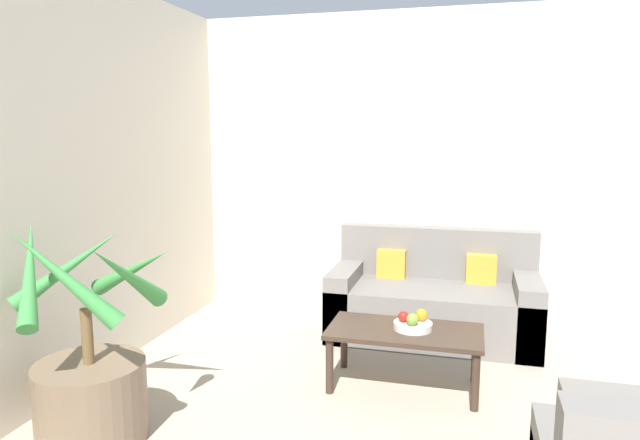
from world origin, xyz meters
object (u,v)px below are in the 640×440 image
object	(u,v)px
potted_palm	(90,378)
apple_red	(404,317)
apple_green	(412,319)
fruit_bowl	(413,326)
orange_fruit	(421,315)
sofa_loveseat	(433,302)
coffee_table	(405,337)

from	to	relation	value
potted_palm	apple_red	bearing A→B (deg)	35.13
apple_red	apple_green	xyz separation A→B (m)	(0.06, -0.05, 0.00)
fruit_bowl	orange_fruit	size ratio (longest dim) A/B	3.17
sofa_loveseat	potted_palm	bearing A→B (deg)	-128.65
sofa_loveseat	apple_green	xyz separation A→B (m)	(-0.06, -1.06, 0.19)
coffee_table	apple_red	xyz separation A→B (m)	(-0.01, 0.01, 0.14)
orange_fruit	apple_green	bearing A→B (deg)	-113.95
orange_fruit	coffee_table	bearing A→B (deg)	-147.91
apple_red	apple_green	distance (m)	0.08
fruit_bowl	apple_green	world-z (taller)	apple_green
fruit_bowl	apple_green	bearing A→B (deg)	-88.01
potted_palm	coffee_table	world-z (taller)	potted_palm
apple_green	orange_fruit	distance (m)	0.12
apple_red	orange_fruit	xyz separation A→B (m)	(0.11, 0.05, 0.00)
coffee_table	orange_fruit	world-z (taller)	orange_fruit
potted_palm	orange_fruit	bearing A→B (deg)	34.51
coffee_table	fruit_bowl	xyz separation A→B (m)	(0.05, 0.02, 0.08)
potted_palm	apple_red	size ratio (longest dim) A/B	17.45
potted_palm	coffee_table	size ratio (longest dim) A/B	1.25
fruit_bowl	apple_green	size ratio (longest dim) A/B	3.22
coffee_table	apple_red	bearing A→B (deg)	138.53
sofa_loveseat	apple_red	distance (m)	1.03
orange_fruit	apple_red	bearing A→B (deg)	-155.15
sofa_loveseat	orange_fruit	distance (m)	0.98
fruit_bowl	apple_green	xyz separation A→B (m)	(0.00, -0.06, 0.06)
potted_palm	apple_green	size ratio (longest dim) A/B	15.93
potted_palm	coffee_table	xyz separation A→B (m)	(1.57, 1.08, -0.01)
sofa_loveseat	orange_fruit	bearing A→B (deg)	-90.97
apple_red	potted_palm	bearing A→B (deg)	-144.87
apple_green	orange_fruit	bearing A→B (deg)	66.05
coffee_table	apple_green	xyz separation A→B (m)	(0.05, -0.04, 0.14)
coffee_table	apple_green	bearing A→B (deg)	-40.46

